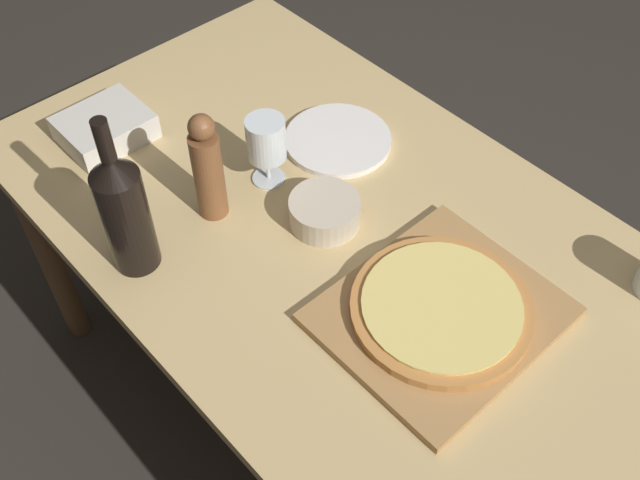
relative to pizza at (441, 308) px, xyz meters
The scene contains 10 objects.
ground_plane 0.77m from the pizza, 85.74° to the left, with size 12.00×12.00×0.00m, color #2D2823.
dining_table 0.18m from the pizza, 85.74° to the left, with size 0.86×1.76×0.73m.
cutting_board 0.02m from the pizza, ahead, with size 0.39×0.34×0.02m.
pizza is the anchor object (origin of this frame).
wine_bottle 0.58m from the pizza, 124.36° to the left, with size 0.09×0.09×0.34m.
pepper_mill 0.50m from the pizza, 106.27° to the left, with size 0.06×0.06×0.24m.
wine_glass 0.48m from the pizza, 90.10° to the left, with size 0.08×0.08×0.15m.
small_bowl 0.31m from the pizza, 89.09° to the left, with size 0.14×0.14×0.06m.
dinner_plate 0.49m from the pizza, 68.23° to the left, with size 0.23×0.23×0.01m.
food_container 0.83m from the pizza, 102.59° to the left, with size 0.18×0.15×0.06m.
Camera 1 is at (-0.68, -0.56, 1.82)m, focal length 42.00 mm.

